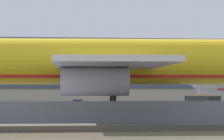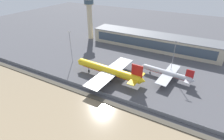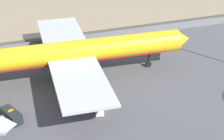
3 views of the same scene
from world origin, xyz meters
name	(u,v)px [view 3 (image 3 of 3)]	position (x,y,z in m)	size (l,w,h in m)	color
ground_plane	(73,72)	(0.00, 0.00, 0.00)	(500.00, 500.00, 0.00)	#4C4C51
shoreline_seawall	(56,39)	(0.00, -20.50, 0.25)	(320.00, 3.00, 0.50)	#474238
perimeter_fence	(59,42)	(0.00, -16.00, 1.12)	(280.00, 0.10, 2.24)	slate
cargo_jet_yellow	(77,52)	(-0.70, 2.16, 6.15)	(54.40, 46.59, 16.10)	yellow
baggage_tug	(99,110)	(-0.99, 18.15, 0.81)	(2.13, 3.43, 1.80)	white
ops_van	(11,115)	(15.84, 15.13, 1.28)	(4.08, 5.60, 2.48)	#1E2328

